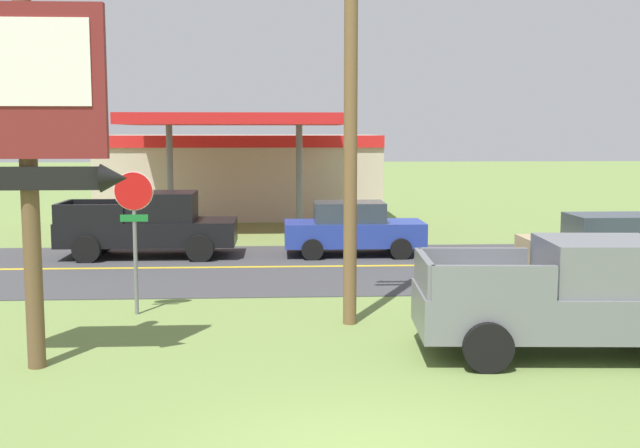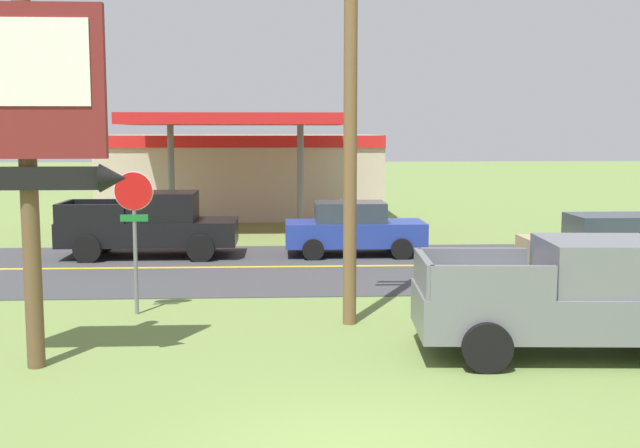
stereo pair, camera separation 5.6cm
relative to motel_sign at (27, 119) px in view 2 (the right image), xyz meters
The scene contains 10 objects.
road_asphalt 11.03m from the motel_sign, 62.94° to the left, with size 140.00×8.00×0.02m, color #3D3D3F.
road_centre_line 11.03m from the motel_sign, 62.94° to the left, with size 126.00×0.20×0.01m, color gold.
motel_sign is the anchor object (origin of this frame).
stop_sign 4.29m from the motel_sign, 76.75° to the left, with size 0.80×0.08×2.95m.
utility_pole 5.93m from the motel_sign, 27.55° to the left, with size 1.74×0.26×9.10m.
gas_station 22.84m from the motel_sign, 84.42° to the left, with size 12.00×11.50×4.40m.
pickup_grey_parked_on_lawn 9.29m from the motel_sign, ahead, with size 5.31×2.49×1.96m.
pickup_black_on_road 11.57m from the motel_sign, 90.00° to the left, with size 5.20×2.24×1.96m.
car_tan_near_lane 14.52m from the motel_sign, 30.41° to the left, with size 4.20×2.00×1.64m.
car_blue_mid_lane 13.10m from the motel_sign, 61.52° to the left, with size 4.20×2.00×1.64m.
Camera 2 is at (-0.84, -8.41, 3.74)m, focal length 43.86 mm.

